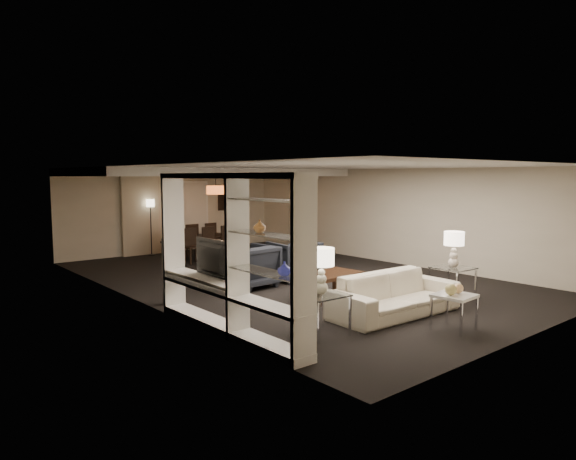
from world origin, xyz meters
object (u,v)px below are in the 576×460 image
(pendant_light, at_px, (216,190))
(marble_table, at_px, (454,312))
(side_table_left, at_px, (321,314))
(television, at_px, (209,259))
(sofa, at_px, (395,294))
(armchair_right, at_px, (294,260))
(table_lamp_right, at_px, (454,249))
(coffee_table, at_px, (328,285))
(floor_speaker, at_px, (167,272))
(dining_table, at_px, (201,247))
(chair_fm, at_px, (189,240))
(chair_nr, at_px, (231,242))
(chair_fl, at_px, (170,241))
(floor_lamp, at_px, (151,227))
(chair_nl, at_px, (193,246))
(table_lamp_left, at_px, (321,271))
(chair_nm, at_px, (213,244))
(armchair_left, at_px, (250,266))
(chair_fr, at_px, (207,238))
(side_table_right, at_px, (453,283))
(vase_amber, at_px, (260,226))
(vase_blue, at_px, (284,269))

(pendant_light, relative_size, marble_table, 0.96)
(side_table_left, height_order, television, television)
(sofa, distance_m, armchair_right, 3.36)
(table_lamp_right, height_order, marble_table, table_lamp_right)
(coffee_table, bearing_deg, television, -177.50)
(floor_speaker, bearing_deg, dining_table, 59.44)
(side_table_left, distance_m, chair_fm, 8.25)
(side_table_left, xyz_separation_m, chair_nr, (2.84, 6.64, 0.16))
(sofa, relative_size, dining_table, 1.33)
(chair_nr, height_order, chair_fm, same)
(chair_fl, bearing_deg, coffee_table, 88.89)
(marble_table, relative_size, dining_table, 0.31)
(dining_table, xyz_separation_m, floor_lamp, (-0.81, 1.42, 0.50))
(chair_nl, xyz_separation_m, chair_fm, (0.60, 1.30, 0.00))
(sofa, distance_m, table_lamp_left, 1.80)
(dining_table, height_order, floor_lamp, floor_lamp)
(television, bearing_deg, floor_lamp, -18.45)
(side_table_left, distance_m, marble_table, 2.03)
(chair_nm, bearing_deg, marble_table, -98.85)
(pendant_light, distance_m, marble_table, 8.32)
(armchair_left, distance_m, floor_lamp, 5.43)
(sofa, distance_m, coffee_table, 1.60)
(table_lamp_left, relative_size, chair_nm, 0.73)
(table_lamp_left, relative_size, chair_fr, 0.73)
(side_table_right, relative_size, chair_nm, 0.70)
(table_lamp_right, distance_m, chair_fm, 8.04)
(armchair_right, relative_size, chair_fm, 1.04)
(table_lamp_left, bearing_deg, floor_lamp, 80.67)
(chair_nr, height_order, chair_fr, same)
(chair_nm, height_order, chair_nr, same)
(table_lamp_left, relative_size, chair_fl, 0.73)
(chair_nr, height_order, chair_fl, same)
(sofa, distance_m, marble_table, 1.10)
(side_table_right, xyz_separation_m, marble_table, (-1.70, -1.10, -0.03))
(vase_amber, bearing_deg, floor_speaker, 87.85)
(table_lamp_right, height_order, chair_nm, table_lamp_right)
(vase_amber, height_order, chair_nm, vase_amber)
(marble_table, xyz_separation_m, chair_fl, (-0.06, 9.04, 0.19))
(dining_table, bearing_deg, table_lamp_right, -81.76)
(coffee_table, bearing_deg, floor_lamp, 92.18)
(marble_table, distance_m, floor_lamp, 9.82)
(chair_nm, relative_size, chair_fr, 1.00)
(vase_blue, distance_m, chair_fm, 8.96)
(armchair_right, bearing_deg, chair_nl, -71.21)
(marble_table, xyz_separation_m, television, (-2.68, 2.58, 0.77))
(armchair_left, distance_m, chair_fm, 4.78)
(coffee_table, distance_m, floor_lamp, 7.13)
(side_table_left, xyz_separation_m, vase_blue, (-1.01, -0.39, 0.85))
(coffee_table, bearing_deg, table_lamp_right, -43.26)
(pendant_light, relative_size, dining_table, 0.29)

